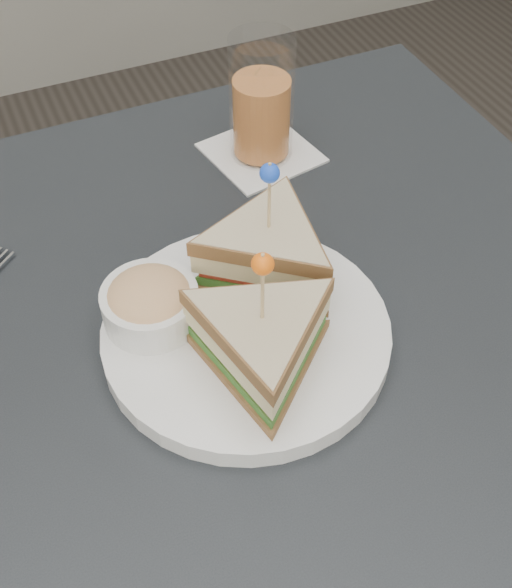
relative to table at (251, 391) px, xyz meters
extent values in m
cube|color=black|center=(0.00, 0.00, 0.06)|extent=(0.80, 0.80, 0.03)
cylinder|color=black|center=(0.35, 0.35, -0.31)|extent=(0.04, 0.04, 0.72)
cylinder|color=white|center=(0.00, 0.00, 0.08)|extent=(0.30, 0.30, 0.02)
cylinder|color=white|center=(0.00, 0.00, 0.09)|extent=(0.30, 0.30, 0.00)
cylinder|color=#E2BE82|center=(-0.01, -0.04, 0.19)|extent=(0.00, 0.00, 0.08)
sphere|color=orange|center=(-0.01, -0.04, 0.22)|extent=(0.02, 0.02, 0.02)
cylinder|color=#E2BE82|center=(0.04, 0.05, 0.19)|extent=(0.00, 0.00, 0.08)
sphere|color=blue|center=(0.04, 0.05, 0.22)|extent=(0.02, 0.02, 0.02)
cylinder|color=white|center=(-0.07, 0.05, 0.11)|extent=(0.10, 0.10, 0.04)
ellipsoid|color=#E0B772|center=(-0.07, 0.05, 0.12)|extent=(0.09, 0.09, 0.03)
cube|color=white|center=(0.12, 0.25, 0.08)|extent=(0.13, 0.13, 0.00)
cylinder|color=#D17A3B|center=(0.12, 0.25, 0.13)|extent=(0.07, 0.07, 0.09)
cylinder|color=white|center=(0.12, 0.25, 0.15)|extent=(0.08, 0.08, 0.14)
cube|color=white|center=(0.13, 0.26, 0.17)|extent=(0.02, 0.02, 0.02)
cube|color=white|center=(0.11, 0.24, 0.16)|extent=(0.02, 0.02, 0.02)
camera|label=1|loc=(-0.16, -0.38, 0.59)|focal=45.00mm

